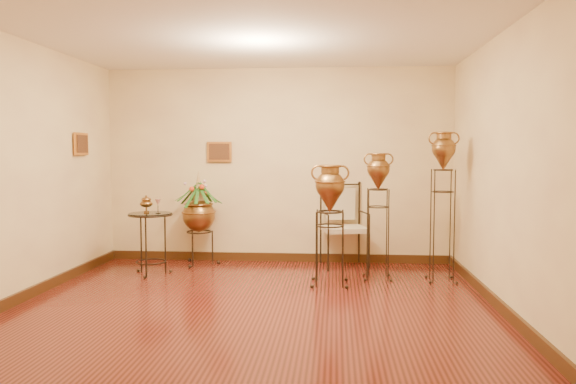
# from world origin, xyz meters

# --- Properties ---
(ground) EXTENTS (5.00, 5.00, 0.00)m
(ground) POSITION_xyz_m (0.00, 0.00, 0.00)
(ground) COLOR maroon
(ground) RESTS_ON ground
(room_shell) EXTENTS (5.02, 5.02, 2.81)m
(room_shell) POSITION_xyz_m (-0.01, 0.01, 1.73)
(room_shell) COLOR #F9E4A0
(room_shell) RESTS_ON ground
(amphora_tall) EXTENTS (0.44, 0.44, 1.86)m
(amphora_tall) POSITION_xyz_m (2.15, 1.39, 0.95)
(amphora_tall) COLOR black
(amphora_tall) RESTS_ON ground
(amphora_mid) EXTENTS (0.36, 0.36, 1.60)m
(amphora_mid) POSITION_xyz_m (1.37, 1.45, 0.81)
(amphora_mid) COLOR black
(amphora_mid) RESTS_ON ground
(amphora_short) EXTENTS (0.50, 0.50, 1.47)m
(amphora_short) POSITION_xyz_m (0.77, 1.08, 0.73)
(amphora_short) COLOR black
(amphora_short) RESTS_ON ground
(planter_urn) EXTENTS (0.87, 0.87, 1.36)m
(planter_urn) POSITION_xyz_m (-1.09, 2.15, 0.76)
(planter_urn) COLOR black
(planter_urn) RESTS_ON ground
(armchair) EXTENTS (0.77, 0.73, 1.16)m
(armchair) POSITION_xyz_m (0.96, 2.15, 0.58)
(armchair) COLOR black
(armchair) RESTS_ON ground
(side_table) EXTENTS (0.58, 0.58, 1.02)m
(side_table) POSITION_xyz_m (-1.56, 1.46, 0.42)
(side_table) COLOR black
(side_table) RESTS_ON ground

